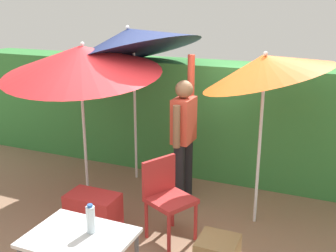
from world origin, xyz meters
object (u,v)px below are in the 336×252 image
cooler_box (93,214)px  folding_table (80,247)px  umbrella_yellow (131,41)px  chair_plastic (167,194)px  bottle_water (91,219)px  person_vendor (184,133)px  umbrella_rainbow (265,67)px  umbrella_orange (81,60)px

cooler_box → folding_table: 1.41m
umbrella_yellow → cooler_box: size_ratio=4.37×
chair_plastic → bottle_water: bearing=-92.8°
cooler_box → bottle_water: (0.72, -1.07, 0.66)m
cooler_box → bottle_water: bottle_water is taller
person_vendor → folding_table: (0.01, -2.28, -0.25)m
umbrella_rainbow → folding_table: umbrella_rainbow is taller
cooler_box → umbrella_orange: bearing=126.9°
chair_plastic → person_vendor: bearing=99.1°
folding_table → chair_plastic: bearing=85.0°
umbrella_orange → bottle_water: size_ratio=8.98×
umbrella_rainbow → bottle_water: size_ratio=9.06×
chair_plastic → cooler_box: size_ratio=1.55×
umbrella_orange → umbrella_yellow: umbrella_yellow is taller
umbrella_orange → folding_table: 2.47m
umbrella_yellow → chair_plastic: umbrella_yellow is taller
umbrella_rainbow → chair_plastic: bearing=-141.3°
person_vendor → umbrella_orange: bearing=-159.3°
umbrella_rainbow → umbrella_orange: bearing=-173.3°
cooler_box → folding_table: size_ratio=0.72×
person_vendor → bottle_water: (0.07, -2.19, -0.04)m
person_vendor → chair_plastic: 0.97m
person_vendor → folding_table: bearing=-89.7°
person_vendor → cooler_box: 1.47m
umbrella_yellow → bottle_water: umbrella_yellow is taller
umbrella_orange → chair_plastic: (1.29, -0.42, -1.33)m
chair_plastic → folding_table: 1.43m
chair_plastic → bottle_water: 1.39m
umbrella_rainbow → bottle_water: (-0.91, -2.01, -0.95)m
person_vendor → cooler_box: bearing=-120.0°
umbrella_orange → chair_plastic: 1.90m
bottle_water → cooler_box: bearing=123.7°
umbrella_rainbow → umbrella_yellow: 1.99m
folding_table → cooler_box: bearing=119.6°
umbrella_orange → cooler_box: 1.82m
person_vendor → cooler_box: (-0.64, -1.12, -0.70)m
umbrella_yellow → folding_table: (0.93, -2.66, -1.32)m
umbrella_yellow → chair_plastic: bearing=-49.5°
umbrella_yellow → bottle_water: (0.99, -2.57, -1.11)m
umbrella_orange → folding_table: bearing=-57.6°
umbrella_rainbow → person_vendor: bearing=169.2°
umbrella_orange → cooler_box: (0.51, -0.68, -1.60)m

